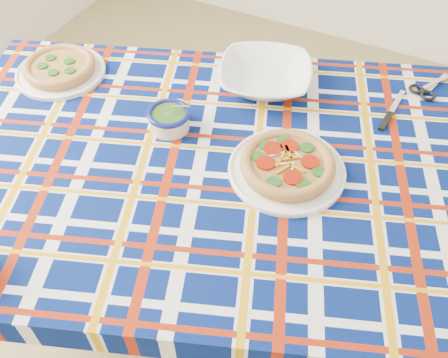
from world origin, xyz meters
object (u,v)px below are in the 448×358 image
at_px(dining_table, 228,182).
at_px(main_focaccia_plate, 287,164).
at_px(pesto_bowl, 169,118).
at_px(serving_bowl, 265,76).

distance_m(dining_table, main_focaccia_plate, 0.18).
xyz_separation_m(dining_table, pesto_bowl, (-0.19, 0.05, 0.11)).
xyz_separation_m(dining_table, serving_bowl, (-0.04, 0.32, 0.10)).
relative_size(dining_table, pesto_bowl, 14.90).
height_order(dining_table, pesto_bowl, pesto_bowl).
distance_m(dining_table, serving_bowl, 0.34).
bearing_deg(main_focaccia_plate, serving_bowl, 122.18).
height_order(pesto_bowl, serving_bowl, pesto_bowl).
relative_size(main_focaccia_plate, pesto_bowl, 2.57).
height_order(main_focaccia_plate, serving_bowl, serving_bowl).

